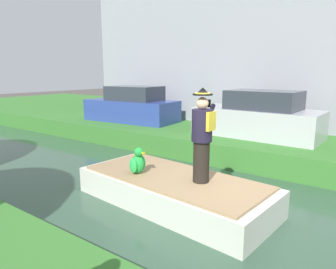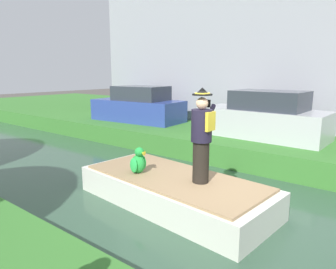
% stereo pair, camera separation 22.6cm
% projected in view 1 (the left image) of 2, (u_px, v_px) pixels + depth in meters
% --- Properties ---
extents(ground_plane, '(80.00, 80.00, 0.00)m').
position_uv_depth(ground_plane, '(215.00, 220.00, 6.00)').
color(ground_plane, '#4C4742').
extents(canal_water, '(5.61, 48.00, 0.10)m').
position_uv_depth(canal_water, '(215.00, 218.00, 5.99)').
color(canal_water, '#33513D').
rests_on(canal_water, ground).
extents(grass_bank_far, '(11.27, 48.00, 0.77)m').
position_uv_depth(grass_bank_far, '(310.00, 133.00, 12.64)').
color(grass_bank_far, '#38752D').
rests_on(grass_bank_far, ground).
extents(boat, '(2.19, 4.35, 0.61)m').
position_uv_depth(boat, '(173.00, 190.00, 6.49)').
color(boat, silver).
rests_on(boat, canal_water).
extents(person_pirate, '(0.61, 0.42, 1.85)m').
position_uv_depth(person_pirate, '(202.00, 136.00, 5.91)').
color(person_pirate, black).
rests_on(person_pirate, boat).
extents(parrot_plush, '(0.36, 0.34, 0.57)m').
position_uv_depth(parrot_plush, '(138.00, 162.00, 6.55)').
color(parrot_plush, green).
rests_on(parrot_plush, boat).
extents(parked_car_silver, '(1.88, 4.07, 1.50)m').
position_uv_depth(parked_car_silver, '(258.00, 117.00, 10.03)').
color(parked_car_silver, '#B7B7BC').
rests_on(parked_car_silver, grass_bank_far).
extents(parked_car_blue, '(1.99, 4.11, 1.50)m').
position_uv_depth(parked_car_blue, '(132.00, 107.00, 13.20)').
color(parked_car_blue, '#2D4293').
rests_on(parked_car_blue, grass_bank_far).
extents(building_row, '(6.33, 15.91, 8.05)m').
position_uv_depth(building_row, '(279.00, 28.00, 13.65)').
color(building_row, '#93939E').
rests_on(building_row, grass_bank_far).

